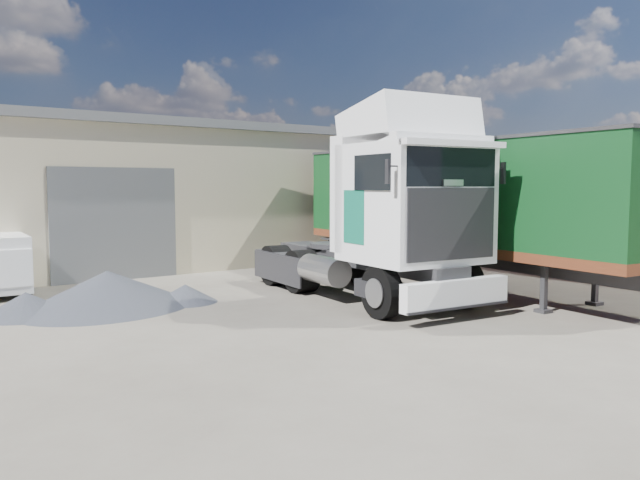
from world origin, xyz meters
TOP-DOWN VIEW (x-y plane):
  - ground at (0.00, 0.00)m, footprint 120.00×120.00m
  - brick_boundary_wall at (11.50, 6.00)m, footprint 0.35×26.00m
  - tractor_unit at (2.41, 1.91)m, footprint 3.58×7.90m
  - box_trailer at (5.98, 2.96)m, footprint 3.88×12.99m
  - gravel_heap at (-3.72, 5.52)m, footprint 6.07×5.66m

SIDE VIEW (x-z plane):
  - ground at x=0.00m, z-range 0.00..0.00m
  - gravel_heap at x=-3.72m, z-range -0.03..0.90m
  - brick_boundary_wall at x=11.50m, z-range 0.00..2.50m
  - tractor_unit at x=2.41m, z-range -0.41..4.70m
  - box_trailer at x=5.98m, z-range 0.47..4.72m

